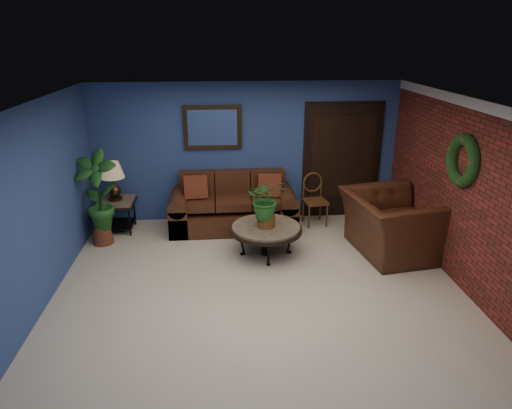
{
  "coord_description": "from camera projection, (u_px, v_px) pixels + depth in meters",
  "views": [
    {
      "loc": [
        -0.49,
        -5.5,
        3.27
      ],
      "look_at": [
        0.01,
        0.55,
        0.98
      ],
      "focal_mm": 32.0,
      "sensor_mm": 36.0,
      "label": 1
    }
  ],
  "objects": [
    {
      "name": "floor",
      "position": [
        259.0,
        284.0,
        6.32
      ],
      "size": [
        5.5,
        5.5,
        0.0
      ],
      "primitive_type": "plane",
      "color": "beige",
      "rests_on": "ground"
    },
    {
      "name": "wall_back",
      "position": [
        247.0,
        152.0,
        8.21
      ],
      "size": [
        5.5,
        0.04,
        2.5
      ],
      "primitive_type": "cube",
      "color": "navy",
      "rests_on": "ground"
    },
    {
      "name": "wall_left",
      "position": [
        39.0,
        206.0,
        5.67
      ],
      "size": [
        0.04,
        5.0,
        2.5
      ],
      "primitive_type": "cube",
      "color": "navy",
      "rests_on": "ground"
    },
    {
      "name": "wall_right_brick",
      "position": [
        464.0,
        194.0,
        6.09
      ],
      "size": [
        0.04,
        5.0,
        2.5
      ],
      "primitive_type": "cube",
      "color": "maroon",
      "rests_on": "ground"
    },
    {
      "name": "ceiling",
      "position": [
        259.0,
        102.0,
        5.44
      ],
      "size": [
        5.5,
        5.0,
        0.02
      ],
      "primitive_type": "cube",
      "color": "white",
      "rests_on": "wall_back"
    },
    {
      "name": "crown_molding",
      "position": [
        476.0,
        105.0,
        5.68
      ],
      "size": [
        0.03,
        5.0,
        0.14
      ],
      "primitive_type": "cube",
      "color": "white",
      "rests_on": "wall_right_brick"
    },
    {
      "name": "wall_mirror",
      "position": [
        212.0,
        128.0,
        7.96
      ],
      "size": [
        1.02,
        0.06,
        0.77
      ],
      "primitive_type": "cube",
      "color": "#3D2916",
      "rests_on": "wall_back"
    },
    {
      "name": "closet_door",
      "position": [
        342.0,
        162.0,
        8.39
      ],
      "size": [
        1.44,
        0.06,
        2.18
      ],
      "primitive_type": "cube",
      "color": "black",
      "rests_on": "wall_back"
    },
    {
      "name": "wreath",
      "position": [
        463.0,
        160.0,
        5.98
      ],
      "size": [
        0.16,
        0.72,
        0.72
      ],
      "primitive_type": "torus",
      "rotation": [
        0.0,
        1.57,
        0.0
      ],
      "color": "black",
      "rests_on": "wall_right_brick"
    },
    {
      "name": "sofa",
      "position": [
        233.0,
        209.0,
        8.13
      ],
      "size": [
        2.2,
        0.95,
        0.99
      ],
      "color": "#472514",
      "rests_on": "ground"
    },
    {
      "name": "coffee_table",
      "position": [
        266.0,
        230.0,
        7.04
      ],
      "size": [
        1.12,
        1.12,
        0.48
      ],
      "rotation": [
        0.0,
        0.0,
        0.03
      ],
      "color": "#4E4844",
      "rests_on": "ground"
    },
    {
      "name": "end_table",
      "position": [
        116.0,
        207.0,
        7.9
      ],
      "size": [
        0.63,
        0.63,
        0.57
      ],
      "color": "#4E4844",
      "rests_on": "ground"
    },
    {
      "name": "table_lamp",
      "position": [
        113.0,
        177.0,
        7.71
      ],
      "size": [
        0.39,
        0.39,
        0.65
      ],
      "color": "#3D2916",
      "rests_on": "end_table"
    },
    {
      "name": "side_chair",
      "position": [
        314.0,
        196.0,
        8.2
      ],
      "size": [
        0.45,
        0.45,
        0.93
      ],
      "rotation": [
        0.0,
        0.0,
        0.15
      ],
      "color": "brown",
      "rests_on": "ground"
    },
    {
      "name": "armchair",
      "position": [
        391.0,
        224.0,
        7.1
      ],
      "size": [
        1.47,
        1.62,
        0.94
      ],
      "primitive_type": "imported",
      "rotation": [
        0.0,
        0.0,
        1.72
      ],
      "color": "#472514",
      "rests_on": "ground"
    },
    {
      "name": "coffee_plant",
      "position": [
        266.0,
        201.0,
        6.88
      ],
      "size": [
        0.58,
        0.51,
        0.76
      ],
      "color": "brown",
      "rests_on": "coffee_table"
    },
    {
      "name": "floor_plant",
      "position": [
        410.0,
        237.0,
        6.9
      ],
      "size": [
        0.36,
        0.31,
        0.74
      ],
      "color": "brown",
      "rests_on": "ground"
    },
    {
      "name": "tall_plant",
      "position": [
        98.0,
        194.0,
        7.27
      ],
      "size": [
        0.8,
        0.64,
        1.57
      ],
      "color": "brown",
      "rests_on": "ground"
    }
  ]
}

